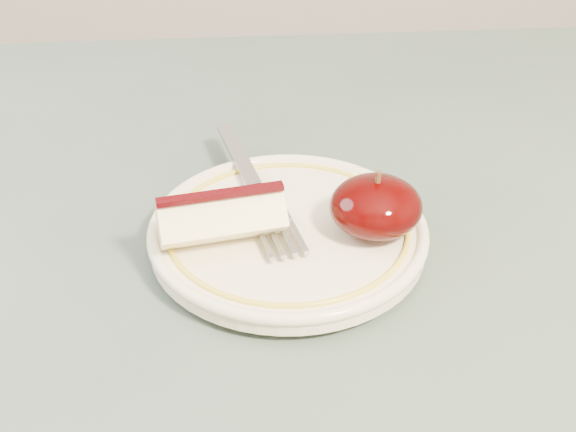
{
  "coord_description": "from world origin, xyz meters",
  "views": [
    {
      "loc": [
        -0.04,
        -0.39,
        1.09
      ],
      "look_at": [
        -0.01,
        0.06,
        0.78
      ],
      "focal_mm": 50.0,
      "sensor_mm": 36.0,
      "label": 1
    }
  ],
  "objects": [
    {
      "name": "plate",
      "position": [
        -0.01,
        0.06,
        0.76
      ],
      "size": [
        0.2,
        0.2,
        0.02
      ],
      "color": "beige",
      "rests_on": "table"
    },
    {
      "name": "table",
      "position": [
        0.0,
        0.0,
        0.66
      ],
      "size": [
        0.9,
        0.9,
        0.75
      ],
      "color": "brown",
      "rests_on": "ground"
    },
    {
      "name": "fork",
      "position": [
        -0.03,
        0.11,
        0.77
      ],
      "size": [
        0.06,
        0.18,
        0.0
      ],
      "rotation": [
        0.0,
        0.0,
        1.8
      ],
      "color": "#96999E",
      "rests_on": "plate"
    },
    {
      "name": "apple_half",
      "position": [
        0.05,
        0.05,
        0.79
      ],
      "size": [
        0.06,
        0.06,
        0.05
      ],
      "color": "black",
      "rests_on": "plate"
    },
    {
      "name": "apple_wedge",
      "position": [
        -0.05,
        0.05,
        0.79
      ],
      "size": [
        0.09,
        0.05,
        0.04
      ],
      "rotation": [
        0.0,
        0.0,
        0.18
      ],
      "color": "#FEEEBB",
      "rests_on": "plate"
    }
  ]
}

